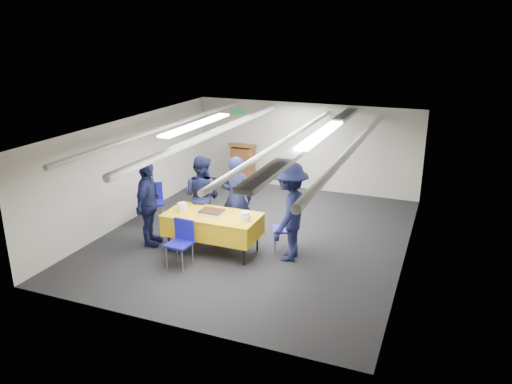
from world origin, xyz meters
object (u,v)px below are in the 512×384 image
chair_near (181,238)px  sailor_a (236,198)px  chair_left (154,198)px  sailor_b (202,196)px  chair_right (288,225)px  sheet_cake (212,212)px  sailor_d (289,212)px  sailor_c (148,204)px  podium (243,165)px  serving_table (213,224)px

chair_near → sailor_a: (0.44, 1.47, 0.35)m
chair_left → sailor_b: sailor_b is taller
chair_right → sailor_b: 1.94m
sheet_cake → chair_near: (-0.25, -0.74, -0.28)m
chair_right → sailor_a: bearing=172.6°
sailor_a → sailor_b: bearing=-7.2°
chair_right → sailor_a: size_ratio=0.50×
chair_near → sailor_d: 2.03m
chair_near → sailor_a: 1.57m
chair_left → sailor_c: sailor_c is taller
sheet_cake → chair_right: size_ratio=0.53×
chair_left → sailor_a: size_ratio=0.50×
sailor_b → chair_left: bearing=-3.7°
sheet_cake → chair_left: 2.17m
sailor_b → sailor_c: sailor_b is taller
sheet_cake → sailor_d: sailor_d is taller
sailor_c → podium: bearing=-15.5°
sailor_a → podium: bearing=-80.6°
sheet_cake → sailor_d: (1.47, 0.25, 0.13)m
chair_right → sailor_d: size_ratio=0.46×
podium → chair_left: 3.18m
sailor_b → sailor_a: bearing=-167.2°
podium → chair_left: size_ratio=1.44×
sailor_b → sailor_d: 2.07m
chair_right → chair_left: (-3.28, 0.39, 0.00)m
chair_near → sailor_b: bearing=102.3°
chair_near → sailor_c: size_ratio=0.51×
serving_table → chair_left: size_ratio=2.10×
podium → chair_near: (0.83, -4.76, -0.08)m
serving_table → sailor_a: bearing=76.4°
serving_table → sailor_b: size_ratio=1.07×
sailor_a → sailor_d: size_ratio=0.94×
chair_near → sailor_a: bearing=73.5°
chair_right → chair_left: same height
sheet_cake → podium: (-1.08, 4.02, -0.20)m
podium → chair_right: podium is taller
serving_table → chair_left: (-1.94, 0.96, -0.03)m
serving_table → sailor_a: 0.81m
chair_left → sailor_a: bearing=-6.4°
sheet_cake → sailor_b: size_ratio=0.27×
chair_left → sailor_c: (0.63, -1.14, 0.32)m
podium → chair_near: 4.83m
sheet_cake → serving_table: bearing=7.1°
chair_right → sailor_a: sailor_a is taller
chair_near → chair_left: size_ratio=1.00×
podium → sailor_b: bearing=-81.1°
serving_table → sheet_cake: (-0.01, -0.00, 0.25)m
sheet_cake → sailor_a: bearing=75.5°
sheet_cake → chair_left: size_ratio=0.53×
sailor_a → sheet_cake: bearing=63.9°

